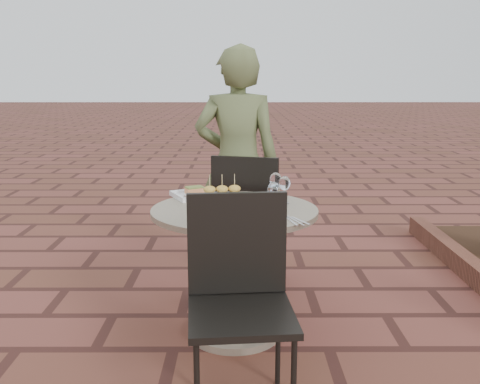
{
  "coord_description": "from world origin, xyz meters",
  "views": [
    {
      "loc": [
        -0.07,
        -3.03,
        1.42
      ],
      "look_at": [
        -0.06,
        -0.23,
        0.82
      ],
      "focal_mm": 40.0,
      "sensor_mm": 36.0,
      "label": 1
    }
  ],
  "objects_px": {
    "chair_near": "(239,284)",
    "chair_far": "(248,211)",
    "diner": "(237,165)",
    "plate_salmon": "(194,194)",
    "plate_tuna": "(228,213)",
    "cafe_table": "(235,252)",
    "plate_sliders": "(222,198)"
  },
  "relations": [
    {
      "from": "plate_tuna",
      "to": "diner",
      "type": "bearing_deg",
      "value": 87.73
    },
    {
      "from": "chair_far",
      "to": "plate_tuna",
      "type": "height_order",
      "value": "chair_far"
    },
    {
      "from": "chair_far",
      "to": "plate_tuna",
      "type": "xyz_separation_m",
      "value": [
        -0.12,
        -0.84,
        0.2
      ]
    },
    {
      "from": "chair_near",
      "to": "diner",
      "type": "bearing_deg",
      "value": 85.39
    },
    {
      "from": "chair_far",
      "to": "plate_sliders",
      "type": "height_order",
      "value": "chair_far"
    },
    {
      "from": "plate_salmon",
      "to": "chair_far",
      "type": "bearing_deg",
      "value": 49.51
    },
    {
      "from": "cafe_table",
      "to": "chair_far",
      "type": "distance_m",
      "value": 0.67
    },
    {
      "from": "chair_near",
      "to": "plate_tuna",
      "type": "distance_m",
      "value": 0.5
    },
    {
      "from": "plate_sliders",
      "to": "plate_tuna",
      "type": "distance_m",
      "value": 0.26
    },
    {
      "from": "diner",
      "to": "cafe_table",
      "type": "bearing_deg",
      "value": 91.53
    },
    {
      "from": "diner",
      "to": "plate_tuna",
      "type": "bearing_deg",
      "value": 90.09
    },
    {
      "from": "diner",
      "to": "plate_salmon",
      "type": "xyz_separation_m",
      "value": [
        -0.25,
        -0.64,
        -0.07
      ]
    },
    {
      "from": "chair_far",
      "to": "plate_salmon",
      "type": "distance_m",
      "value": 0.54
    },
    {
      "from": "cafe_table",
      "to": "chair_near",
      "type": "xyz_separation_m",
      "value": [
        0.02,
        -0.63,
        0.07
      ]
    },
    {
      "from": "cafe_table",
      "to": "diner",
      "type": "distance_m",
      "value": 0.98
    },
    {
      "from": "diner",
      "to": "plate_sliders",
      "type": "bearing_deg",
      "value": 86.86
    },
    {
      "from": "plate_sliders",
      "to": "plate_tuna",
      "type": "relative_size",
      "value": 0.98
    },
    {
      "from": "chair_near",
      "to": "diner",
      "type": "height_order",
      "value": "diner"
    },
    {
      "from": "plate_tuna",
      "to": "plate_sliders",
      "type": "bearing_deg",
      "value": 98.55
    },
    {
      "from": "diner",
      "to": "plate_tuna",
      "type": "distance_m",
      "value": 1.1
    },
    {
      "from": "cafe_table",
      "to": "chair_near",
      "type": "bearing_deg",
      "value": -87.79
    },
    {
      "from": "diner",
      "to": "plate_salmon",
      "type": "distance_m",
      "value": 0.7
    },
    {
      "from": "diner",
      "to": "plate_tuna",
      "type": "xyz_separation_m",
      "value": [
        -0.04,
        -1.1,
        -0.07
      ]
    },
    {
      "from": "chair_far",
      "to": "plate_salmon",
      "type": "xyz_separation_m",
      "value": [
        -0.33,
        -0.38,
        0.2
      ]
    },
    {
      "from": "cafe_table",
      "to": "plate_tuna",
      "type": "distance_m",
      "value": 0.32
    },
    {
      "from": "diner",
      "to": "plate_sliders",
      "type": "relative_size",
      "value": 5.29
    },
    {
      "from": "cafe_table",
      "to": "plate_sliders",
      "type": "bearing_deg",
      "value": 132.8
    },
    {
      "from": "chair_near",
      "to": "plate_salmon",
      "type": "xyz_separation_m",
      "value": [
        -0.26,
        0.91,
        0.2
      ]
    },
    {
      "from": "cafe_table",
      "to": "diner",
      "type": "bearing_deg",
      "value": 89.16
    },
    {
      "from": "cafe_table",
      "to": "plate_salmon",
      "type": "relative_size",
      "value": 2.9
    },
    {
      "from": "diner",
      "to": "plate_tuna",
      "type": "relative_size",
      "value": 5.18
    },
    {
      "from": "chair_near",
      "to": "chair_far",
      "type": "bearing_deg",
      "value": 82.2
    }
  ]
}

